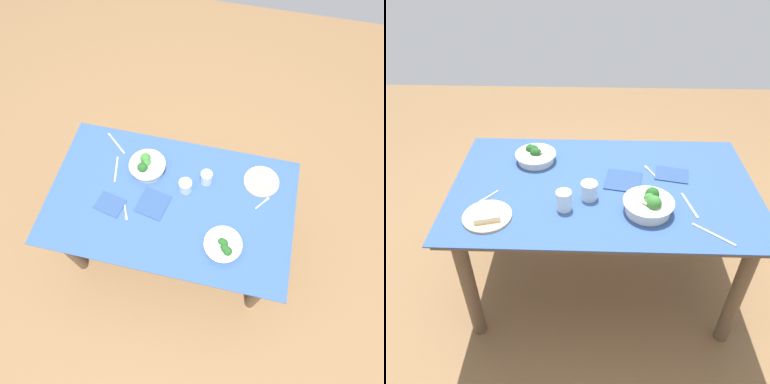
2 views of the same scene
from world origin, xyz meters
TOP-DOWN VIEW (x-y plane):
  - ground_plane at (0.00, 0.00)m, footprint 6.00×6.00m
  - dining_table at (0.00, 0.00)m, footprint 1.48×0.88m
  - broccoli_bowl_far at (-0.20, 0.19)m, footprint 0.23×0.23m
  - broccoli_bowl_near at (0.36, -0.21)m, footprint 0.22×0.22m
  - bread_side_plate at (0.52, 0.25)m, footprint 0.22×0.22m
  - water_glass_center at (0.18, 0.18)m, footprint 0.07×0.07m
  - water_glass_side at (0.07, 0.10)m, footprint 0.08×0.08m
  - fork_by_far_bowl at (-0.24, -0.13)m, footprint 0.06×0.11m
  - fork_by_near_bowl at (0.54, 0.11)m, footprint 0.08×0.10m
  - table_knife_left at (-0.39, 0.14)m, footprint 0.05×0.18m
  - table_knife_right at (-0.45, 0.33)m, footprint 0.16×0.13m
  - napkin_folded_upper at (-0.10, -0.04)m, footprint 0.20×0.20m
  - napkin_folded_lower at (-0.35, -0.10)m, footprint 0.19×0.16m

SIDE VIEW (x-z plane):
  - ground_plane at x=0.00m, z-range 0.00..0.00m
  - dining_table at x=0.00m, z-range 0.25..0.98m
  - table_knife_left at x=-0.39m, z-range 0.73..0.73m
  - table_knife_right at x=-0.45m, z-range 0.73..0.73m
  - fork_by_far_bowl at x=-0.24m, z-range 0.73..0.73m
  - fork_by_near_bowl at x=0.54m, z-range 0.73..0.73m
  - napkin_folded_upper at x=-0.10m, z-range 0.73..0.73m
  - napkin_folded_lower at x=-0.35m, z-range 0.73..0.73m
  - bread_side_plate at x=0.52m, z-range 0.72..0.76m
  - broccoli_bowl_near at x=0.36m, z-range 0.72..0.80m
  - broccoli_bowl_far at x=-0.20m, z-range 0.72..0.82m
  - water_glass_side at x=0.07m, z-range 0.73..0.81m
  - water_glass_center at x=0.18m, z-range 0.73..0.82m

